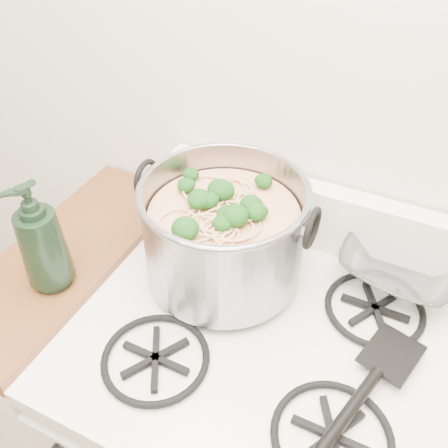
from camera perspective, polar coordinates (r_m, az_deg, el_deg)
gas_range at (r=1.41m, az=3.97°, el=-24.11°), size 0.76×0.66×0.92m
counter_left at (r=1.54m, az=-14.16°, el=-15.47°), size 0.25×0.65×0.92m
stock_pot at (r=1.02m, az=-0.00°, el=-1.13°), size 0.37×0.34×0.23m
spatula at (r=0.99m, az=18.69°, el=-13.65°), size 0.36×0.37×0.02m
glass_bowl at (r=1.14m, az=19.54°, el=-4.91°), size 0.12×0.12×0.02m
bottle at (r=1.05m, az=-20.27°, el=-1.39°), size 0.13×0.13×0.26m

